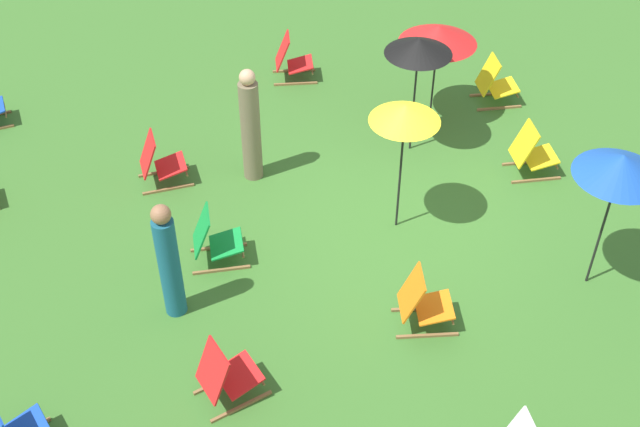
# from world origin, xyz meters

# --- Properties ---
(ground_plane) EXTENTS (40.00, 40.00, 0.00)m
(ground_plane) POSITION_xyz_m (0.00, 0.00, 0.00)
(ground_plane) COLOR #386B28
(deckchair_0) EXTENTS (0.62, 0.84, 0.83)m
(deckchair_0) POSITION_xyz_m (0.35, -2.27, 0.37)
(deckchair_0) COLOR olive
(deckchair_0) RESTS_ON ground
(deckchair_1) EXTENTS (0.67, 0.86, 0.83)m
(deckchair_1) POSITION_xyz_m (-1.82, 0.56, 0.37)
(deckchair_1) COLOR olive
(deckchair_1) RESTS_ON ground
(deckchair_2) EXTENTS (0.62, 0.84, 0.83)m
(deckchair_2) POSITION_xyz_m (-2.05, 3.06, 0.37)
(deckchair_2) COLOR olive
(deckchair_2) RESTS_ON ground
(deckchair_5) EXTENTS (0.62, 0.84, 0.83)m
(deckchair_5) POSITION_xyz_m (2.24, -2.72, 0.37)
(deckchair_5) COLOR olive
(deckchair_5) RESTS_ON ground
(deckchair_6) EXTENTS (0.66, 0.86, 0.83)m
(deckchair_6) POSITION_xyz_m (4.14, 0.21, 0.37)
(deckchair_6) COLOR olive
(deckchair_6) RESTS_ON ground
(deckchair_7) EXTENTS (0.51, 0.78, 0.83)m
(deckchair_7) POSITION_xyz_m (2.03, 2.95, 0.37)
(deckchair_7) COLOR olive
(deckchair_7) RESTS_ON ground
(deckchair_10) EXTENTS (0.60, 0.83, 0.83)m
(deckchair_10) POSITION_xyz_m (0.13, 2.63, 0.37)
(deckchair_10) COLOR olive
(deckchair_10) RESTS_ON ground
(umbrella_0) EXTENTS (0.92, 0.92, 1.98)m
(umbrella_0) POSITION_xyz_m (-0.05, 0.08, 1.86)
(umbrella_0) COLOR black
(umbrella_0) RESTS_ON ground
(umbrella_1) EXTENTS (1.22, 1.22, 1.66)m
(umbrella_1) POSITION_xyz_m (2.21, -1.54, 1.51)
(umbrella_1) COLOR black
(umbrella_1) RESTS_ON ground
(umbrella_2) EXTENTS (0.99, 0.99, 1.92)m
(umbrella_2) POSITION_xyz_m (1.53, -0.86, 1.79)
(umbrella_2) COLOR black
(umbrella_2) RESTS_ON ground
(umbrella_3) EXTENTS (1.08, 1.08, 2.02)m
(umbrella_3) POSITION_xyz_m (-1.90, -1.78, 1.87)
(umbrella_3) COLOR black
(umbrella_3) RESTS_ON ground
(person_0) EXTENTS (0.40, 0.40, 1.81)m
(person_0) POSITION_xyz_m (1.72, 1.63, 0.87)
(person_0) COLOR #72664C
(person_0) RESTS_ON ground
(person_1) EXTENTS (0.37, 0.37, 1.69)m
(person_1) POSITION_xyz_m (-0.56, 3.32, 0.83)
(person_1) COLOR #195972
(person_1) RESTS_ON ground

